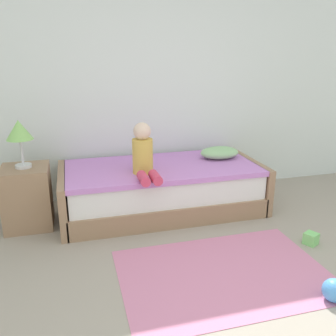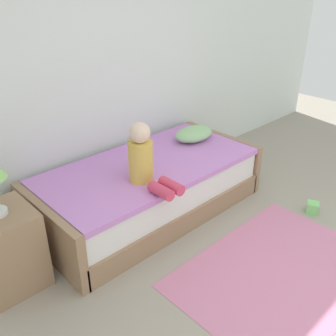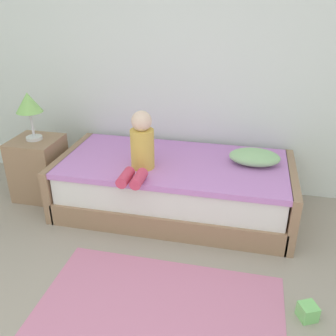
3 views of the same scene
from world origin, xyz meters
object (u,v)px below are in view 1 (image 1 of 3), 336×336
pillow (219,153)px  child_figure (144,154)px  table_lamp (19,132)px  toy_ball (334,290)px  toy_block (311,239)px  nightstand (28,197)px  bed (162,188)px

pillow → child_figure: bearing=-160.6°
child_figure → table_lamp: bearing=169.6°
toy_ball → toy_block: toy_ball is taller
nightstand → table_lamp: 0.64m
child_figure → toy_block: child_figure is taller
toy_ball → toy_block: size_ratio=1.54×
bed → table_lamp: size_ratio=4.69×
bed → toy_block: 1.55m
nightstand → toy_block: size_ratio=5.64×
nightstand → toy_ball: (2.11, -1.77, -0.22)m
toy_ball → nightstand: bearing=140.0°
nightstand → child_figure: 1.20m
table_lamp → pillow: 2.08m
bed → table_lamp: 1.52m
table_lamp → toy_block: 2.80m
nightstand → toy_ball: size_ratio=3.68×
toy_ball → table_lamp: bearing=140.0°
child_figure → pillow: 1.00m
nightstand → pillow: 2.07m
bed → table_lamp: (-1.35, -0.02, 0.69)m
pillow → toy_block: 1.35m
table_lamp → bed: bearing=1.0°
child_figure → bed: bearing=43.9°
bed → toy_block: size_ratio=19.84×
nightstand → child_figure: child_figure is taller
pillow → toy_ball: pillow is taller
bed → toy_block: (1.09, -1.08, -0.19)m
nightstand → toy_ball: bearing=-40.0°
child_figure → toy_block: size_ratio=4.80×
table_lamp → child_figure: table_lamp is taller
bed → pillow: bearing=8.2°
toy_block → nightstand: bearing=156.6°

